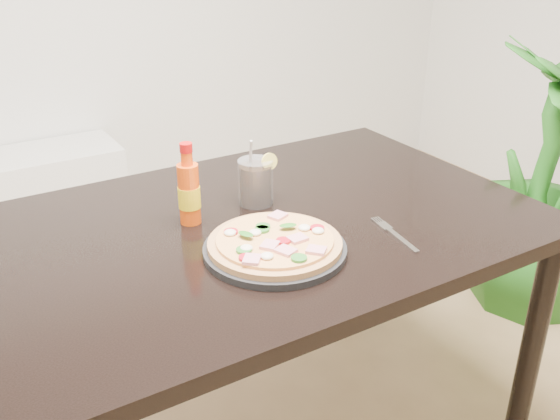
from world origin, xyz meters
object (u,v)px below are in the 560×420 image
houseplant (545,182)px  fork (393,233)px  pizza (275,242)px  hot_sauce_bottle (189,192)px  dining_table (255,251)px  cola_cup (256,183)px  plate (275,250)px

houseplant → fork: bearing=-161.7°
fork → pizza: bearing=175.4°
pizza → hot_sauce_bottle: (-0.10, 0.24, 0.05)m
dining_table → pizza: (-0.04, -0.16, 0.11)m
pizza → dining_table: bearing=76.5°
cola_cup → fork: (0.19, -0.32, -0.05)m
cola_cup → houseplant: houseplant is taller
plate → houseplant: (1.36, 0.29, -0.24)m
hot_sauce_bottle → fork: (0.38, -0.31, -0.08)m
pizza → hot_sauce_bottle: hot_sauce_bottle is taller
dining_table → cola_cup: cola_cup is taller
hot_sauce_bottle → fork: size_ratio=1.08×
plate → fork: (0.28, -0.07, -0.01)m
houseplant → pizza: bearing=-168.0°
dining_table → hot_sauce_bottle: 0.23m
hot_sauce_bottle → houseplant: (1.46, 0.05, -0.31)m
dining_table → houseplant: bearing=5.5°
pizza → houseplant: size_ratio=0.29×
dining_table → pizza: pizza is taller
fork → houseplant: houseplant is taller
hot_sauce_bottle → fork: 0.50m
hot_sauce_bottle → houseplant: size_ratio=0.20×
pizza → hot_sauce_bottle: 0.26m
pizza → houseplant: 1.42m
hot_sauce_bottle → cola_cup: 0.19m
plate → fork: plate is taller
plate → fork: size_ratio=1.70×
dining_table → houseplant: size_ratio=1.35×
plate → houseplant: 1.41m
dining_table → fork: (0.25, -0.23, 0.09)m
pizza → cola_cup: 0.27m
dining_table → cola_cup: bearing=58.7°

